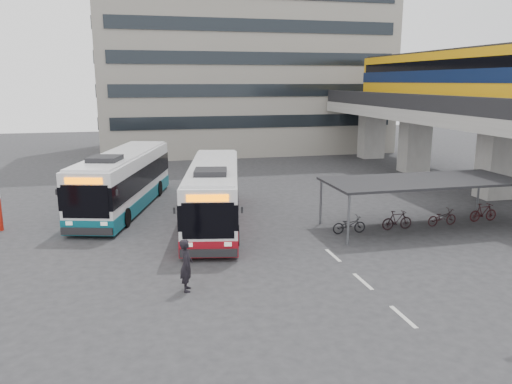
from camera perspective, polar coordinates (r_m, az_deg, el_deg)
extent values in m
plane|color=#28282B|center=(21.51, 2.56, -7.78)|extent=(120.00, 120.00, 0.00)
cube|color=gray|center=(35.88, 25.86, 3.01)|extent=(2.20, 1.60, 4.60)
cube|color=gray|center=(43.99, 17.68, 5.22)|extent=(2.20, 1.60, 4.60)
cube|color=gray|center=(50.96, 13.06, 6.41)|extent=(2.20, 1.60, 4.60)
cube|color=gray|center=(38.75, 22.53, 8.03)|extent=(8.00, 32.00, 0.90)
cube|color=black|center=(36.63, 17.82, 9.75)|extent=(0.35, 32.00, 1.10)
cube|color=black|center=(41.00, 26.96, 9.24)|extent=(0.35, 32.00, 1.10)
cube|color=orange|center=(41.38, 20.14, 11.99)|extent=(2.90, 20.00, 3.90)
cube|color=#0A173A|center=(41.38, 20.16, 12.27)|extent=(2.98, 20.02, 0.90)
cube|color=black|center=(41.40, 20.24, 13.37)|extent=(2.96, 19.20, 0.70)
cube|color=black|center=(41.44, 20.35, 14.68)|extent=(2.70, 19.60, 0.25)
cylinder|color=#595B60|center=(26.65, 7.41, -1.15)|extent=(0.12, 0.12, 2.40)
cylinder|color=#595B60|center=(31.32, 24.06, -0.10)|extent=(0.12, 0.12, 2.40)
cylinder|color=#595B60|center=(23.44, 10.52, -3.18)|extent=(0.12, 0.12, 2.40)
cube|color=black|center=(26.92, 18.46, 1.22)|extent=(10.00, 4.00, 0.12)
imported|color=black|center=(25.54, 10.47, -3.61)|extent=(1.71, 0.60, 0.90)
imported|color=black|center=(26.69, 15.73, -3.06)|extent=(1.66, 0.47, 1.00)
imported|color=black|center=(28.08, 20.49, -2.73)|extent=(1.71, 0.60, 0.90)
imported|color=black|center=(29.62, 24.80, -2.24)|extent=(1.66, 0.47, 1.00)
cube|color=gray|center=(56.80, -1.67, 17.63)|extent=(30.00, 15.00, 25.00)
cube|color=beige|center=(17.33, 16.47, -13.50)|extent=(0.15, 1.60, 0.01)
cube|color=beige|center=(19.74, 12.11, -9.96)|extent=(0.15, 1.60, 0.01)
cube|color=beige|center=(22.29, 8.80, -7.16)|extent=(0.15, 1.60, 0.01)
cube|color=white|center=(26.49, -4.84, 0.10)|extent=(4.67, 11.92, 2.67)
cube|color=maroon|center=(26.79, -4.79, -2.49)|extent=(4.72, 11.97, 0.73)
cube|color=black|center=(26.47, -4.85, 0.35)|extent=(4.74, 11.95, 1.12)
cube|color=#FF7300|center=(20.59, -5.56, -0.69)|extent=(1.72, 0.41, 0.29)
cube|color=black|center=(23.33, -5.21, 2.27)|extent=(1.76, 1.81, 0.27)
cylinder|color=black|center=(23.31, -8.02, -5.00)|extent=(0.47, 1.01, 0.97)
cylinder|color=black|center=(29.94, -2.32, -0.94)|extent=(0.47, 1.01, 0.97)
cube|color=white|center=(30.62, -14.86, 1.55)|extent=(5.82, 12.39, 2.78)
cube|color=#0B5665|center=(30.89, -14.73, -0.80)|extent=(5.87, 12.44, 0.76)
cube|color=black|center=(30.60, -14.88, 1.79)|extent=(5.89, 12.42, 1.16)
cube|color=#FF7300|center=(24.81, -19.11, 1.21)|extent=(1.76, 0.57, 0.30)
cube|color=black|center=(27.52, -16.91, 3.64)|extent=(1.93, 1.98, 0.28)
cylinder|color=black|center=(27.76, -19.45, -2.71)|extent=(0.57, 1.06, 1.01)
cylinder|color=black|center=(33.77, -11.08, 0.42)|extent=(0.57, 1.06, 1.01)
imported|color=black|center=(18.37, -7.96, -8.28)|extent=(0.54, 0.76, 1.95)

